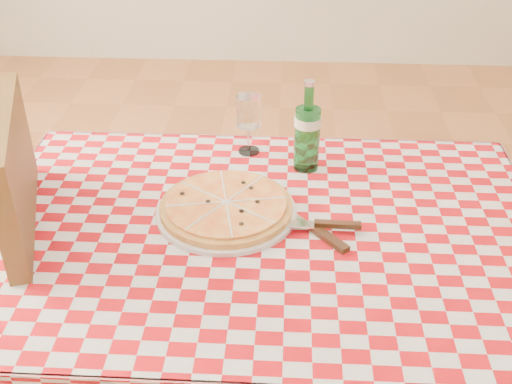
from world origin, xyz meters
TOP-DOWN VIEW (x-y plane):
  - dining_table at (0.00, 0.00)m, footprint 1.20×0.80m
  - tablecloth at (0.00, 0.00)m, footprint 1.30×0.90m
  - pizza_plate at (-0.09, 0.05)m, footprint 0.39×0.39m
  - water_bottle at (0.10, 0.28)m, footprint 0.09×0.09m
  - wine_glass at (-0.06, 0.36)m, footprint 0.07×0.07m
  - cutlery at (0.12, -0.00)m, footprint 0.33×0.30m

SIDE VIEW (x-z plane):
  - dining_table at x=0.00m, z-range 0.28..1.03m
  - tablecloth at x=0.00m, z-range 0.75..0.76m
  - cutlery at x=0.12m, z-range 0.76..0.79m
  - pizza_plate at x=-0.09m, z-range 0.76..0.80m
  - wine_glass at x=-0.06m, z-range 0.76..0.92m
  - water_bottle at x=0.10m, z-range 0.76..1.00m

